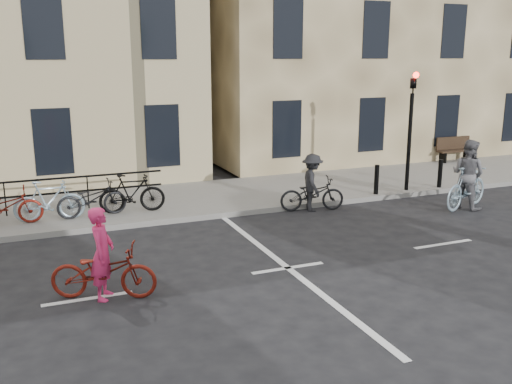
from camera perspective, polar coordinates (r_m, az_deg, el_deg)
name	(u,v)px	position (r m, az deg, el deg)	size (l,w,h in m)	color
ground	(288,268)	(11.89, 3.21, -7.61)	(120.00, 120.00, 0.00)	black
sidewalk	(63,212)	(16.55, -18.78, -1.93)	(46.00, 4.00, 0.15)	slate
building_east	(346,12)	(26.88, 9.03, 17.39)	(14.00, 10.00, 12.00)	olive
traffic_light	(411,116)	(18.17, 15.24, 7.30)	(0.18, 0.30, 3.90)	black
bollard_east	(376,180)	(17.68, 11.96, 1.23)	(0.14, 0.14, 0.90)	black
bollard_west	(440,173)	(19.12, 17.92, 1.78)	(0.14, 0.14, 0.90)	black
bench	(454,148)	(24.03, 19.21, 4.16)	(1.60, 0.41, 0.97)	black
parked_bikes	(25,204)	(15.46, -22.07, -1.09)	(7.25, 1.23, 1.05)	black
cyclist_pink	(103,267)	(10.65, -15.04, -7.27)	(2.02, 1.34, 1.70)	maroon
cyclist_grey	(467,181)	(17.27, 20.37, 1.06)	(2.13, 1.22, 1.98)	#8EA9BA
cyclist_dark	(312,189)	(16.05, 5.64, 0.35)	(1.92, 1.16, 1.62)	black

